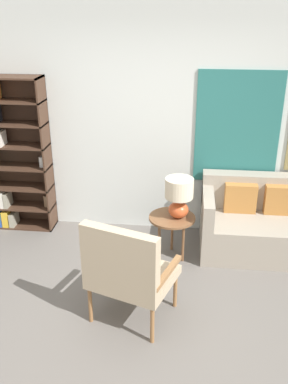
# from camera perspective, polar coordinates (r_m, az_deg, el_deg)

# --- Properties ---
(ground_plane) EXTENTS (14.00, 14.00, 0.00)m
(ground_plane) POSITION_cam_1_polar(r_m,az_deg,el_deg) (3.89, -1.32, -18.77)
(ground_plane) COLOR #66605B
(wall_back) EXTENTS (6.40, 0.08, 2.70)m
(wall_back) POSITION_cam_1_polar(r_m,az_deg,el_deg) (5.03, 2.19, 9.20)
(wall_back) COLOR silver
(wall_back) RESTS_ON ground_plane
(armchair) EXTENTS (0.84, 0.79, 1.00)m
(armchair) POSITION_cam_1_polar(r_m,az_deg,el_deg) (3.69, -2.32, -10.22)
(armchair) COLOR olive
(armchair) RESTS_ON ground_plane
(couch) EXTENTS (1.77, 0.82, 0.83)m
(couch) POSITION_cam_1_polar(r_m,az_deg,el_deg) (5.11, 17.60, -4.14)
(couch) COLOR #9E9384
(couch) RESTS_ON ground_plane
(side_table) EXTENTS (0.51, 0.51, 0.50)m
(side_table) POSITION_cam_1_polar(r_m,az_deg,el_deg) (4.68, 3.75, -3.91)
(side_table) COLOR brown
(side_table) RESTS_ON ground_plane
(table_lamp) EXTENTS (0.30, 0.30, 0.45)m
(table_lamp) POSITION_cam_1_polar(r_m,az_deg,el_deg) (4.54, 4.69, -0.36)
(table_lamp) COLOR #C65128
(table_lamp) RESTS_ON side_table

